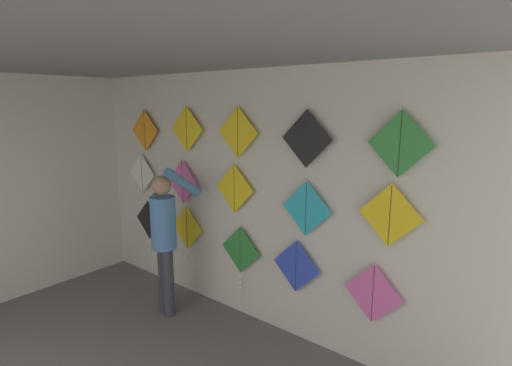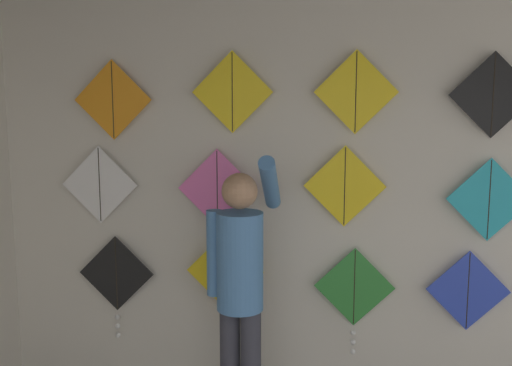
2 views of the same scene
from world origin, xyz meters
TOP-DOWN VIEW (x-y plane):
  - back_panel at (0.00, 4.06)m, footprint 5.73×0.06m
  - shopkeeper at (-0.68, 3.48)m, footprint 0.43×0.56m
  - kite_0 at (-1.66, 3.97)m, footprint 0.55×0.04m
  - kite_1 at (-0.86, 3.97)m, footprint 0.55×0.04m
  - kite_2 at (0.04, 3.97)m, footprint 0.55×0.04m
  - kite_3 at (0.80, 3.97)m, footprint 0.55×0.01m
  - kite_5 at (-1.76, 3.97)m, footprint 0.55×0.01m
  - kite_6 at (-0.91, 3.97)m, footprint 0.55×0.01m
  - kite_7 at (-0.04, 3.97)m, footprint 0.55×0.01m
  - kite_8 at (0.90, 3.97)m, footprint 0.55×0.01m
  - kite_10 at (-1.64, 3.97)m, footprint 0.55×0.01m
  - kite_11 at (-0.80, 3.97)m, footprint 0.55×0.01m
  - kite_12 at (0.02, 3.97)m, footprint 0.55×0.01m
  - kite_13 at (0.89, 3.97)m, footprint 0.55×0.01m

SIDE VIEW (x-z plane):
  - kite_2 at x=0.04m, z-range 0.39..1.15m
  - kite_0 at x=-1.66m, z-range 0.42..1.18m
  - kite_3 at x=0.80m, z-range 0.54..1.09m
  - kite_1 at x=-0.86m, z-range 0.52..1.21m
  - shopkeeper at x=-0.68m, z-range 0.11..1.88m
  - back_panel at x=0.00m, z-range 0.00..2.80m
  - kite_8 at x=0.90m, z-range 1.16..1.72m
  - kite_6 at x=-0.91m, z-range 1.20..1.76m
  - kite_5 at x=-1.76m, z-range 1.21..1.77m
  - kite_7 at x=-0.04m, z-range 1.23..1.79m
  - kite_10 at x=-1.64m, z-range 1.81..2.36m
  - kite_13 at x=0.89m, z-range 1.84..2.40m
  - kite_12 at x=0.02m, z-range 1.86..2.42m
  - kite_11 at x=-0.80m, z-range 1.86..2.42m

